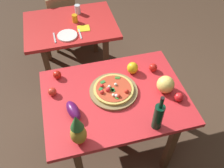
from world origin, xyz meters
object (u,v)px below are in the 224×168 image
(tomato_by_bottle, at_px, (153,67))
(drinking_glass_juice, at_px, (75,18))
(dining_chair, at_px, (60,17))
(tomato_near_board, at_px, (179,97))
(melon, at_px, (166,85))
(knife_utensil, at_px, (80,34))
(background_table, at_px, (71,32))
(tomato_at_corner, at_px, (57,75))
(wine_bottle, at_px, (158,116))
(tomato_beside_pepper, at_px, (52,92))
(drinking_glass_water, at_px, (78,9))
(pizza, at_px, (113,89))
(dinner_plate, at_px, (67,35))
(pineapple_left, at_px, (78,131))
(eggplant, at_px, (73,110))
(fork_utensil, at_px, (55,38))
(napkin_folded, at_px, (83,28))
(pizza_board, at_px, (113,91))
(display_table, at_px, (115,102))
(bell_pepper, at_px, (133,68))

(tomato_by_bottle, xyz_separation_m, drinking_glass_juice, (-0.59, 0.99, 0.01))
(dining_chair, bearing_deg, tomato_near_board, 90.98)
(melon, relative_size, knife_utensil, 0.85)
(background_table, bearing_deg, drinking_glass_juice, 18.40)
(tomato_at_corner, xyz_separation_m, drinking_glass_juice, (0.29, 0.86, 0.01))
(wine_bottle, relative_size, melon, 2.29)
(dining_chair, distance_m, knife_utensil, 0.92)
(dining_chair, bearing_deg, drinking_glass_juice, 83.02)
(wine_bottle, bearing_deg, melon, 57.67)
(tomato_beside_pepper, xyz_separation_m, drinking_glass_juice, (0.36, 1.05, 0.01))
(wine_bottle, relative_size, drinking_glass_water, 3.22)
(knife_utensil, bearing_deg, dining_chair, 100.96)
(tomato_by_bottle, bearing_deg, wine_bottle, -108.56)
(dining_chair, xyz_separation_m, drinking_glass_juice, (0.16, -0.60, 0.33))
(tomato_at_corner, height_order, tomato_by_bottle, tomato_by_bottle)
(pizza, relative_size, dinner_plate, 1.58)
(tomato_at_corner, distance_m, dinner_plate, 0.63)
(tomato_at_corner, xyz_separation_m, drinking_glass_water, (0.36, 1.04, 0.02))
(pizza, relative_size, pineapple_left, 1.10)
(melon, bearing_deg, eggplant, -176.51)
(tomato_beside_pepper, relative_size, tomato_near_board, 0.95)
(fork_utensil, height_order, napkin_folded, fork_utensil)
(dining_chair, relative_size, fork_utensil, 4.72)
(pineapple_left, distance_m, knife_utensil, 1.33)
(pizza_board, height_order, tomato_beside_pepper, tomato_beside_pepper)
(tomato_beside_pepper, relative_size, fork_utensil, 0.41)
(tomato_beside_pepper, bearing_deg, display_table, -15.83)
(tomato_at_corner, bearing_deg, drinking_glass_water, 71.02)
(melon, distance_m, drinking_glass_juice, 1.39)
(knife_utensil, bearing_deg, napkin_folded, 59.04)
(dining_chair, xyz_separation_m, drinking_glass_water, (0.22, -0.42, 0.34))
(background_table, xyz_separation_m, tomato_by_bottle, (0.65, -0.97, 0.15))
(tomato_at_corner, relative_size, tomato_near_board, 0.98)
(tomato_beside_pepper, distance_m, drinking_glass_juice, 1.11)
(display_table, bearing_deg, dining_chair, 100.01)
(wine_bottle, height_order, tomato_at_corner, wine_bottle)
(tomato_by_bottle, bearing_deg, eggplant, -158.86)
(pizza_board, xyz_separation_m, drinking_glass_water, (-0.10, 1.33, 0.04))
(tomato_at_corner, height_order, dinner_plate, tomato_at_corner)
(background_table, relative_size, knife_utensil, 5.88)
(pizza_board, height_order, napkin_folded, pizza_board)
(tomato_by_bottle, bearing_deg, tomato_beside_pepper, -176.29)
(melon, bearing_deg, tomato_beside_pepper, 168.27)
(knife_utensil, bearing_deg, drinking_glass_juice, 92.83)
(bell_pepper, height_order, tomato_by_bottle, bell_pepper)
(dining_chair, bearing_deg, pizza_board, 78.57)
(melon, bearing_deg, display_table, 173.29)
(display_table, bearing_deg, tomato_by_bottle, 25.96)
(drinking_glass_water, height_order, knife_utensil, drinking_glass_water)
(pizza, relative_size, tomato_beside_pepper, 4.71)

